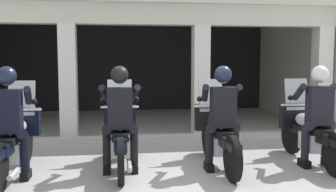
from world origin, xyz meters
The scene contains 11 objects.
ground_plane centered at (0.00, 3.00, 0.00)m, with size 80.00×80.00×0.00m, color #999993.
station_building centered at (-0.40, 5.36, 1.94)m, with size 9.64×5.10×3.01m.
kerb_strip centered at (-0.40, 2.30, 0.06)m, with size 9.14×0.24×0.12m, color #B7B5AD.
motorcycle_far_left centered at (-2.28, 0.34, 0.50)m, with size 0.62×2.04×1.35m.
police_officer_far_left centered at (-2.28, 0.05, 0.94)m, with size 0.63×0.61×1.58m.
motorcycle_center_left centered at (-0.76, 0.48, 0.50)m, with size 0.62×2.04×1.35m.
police_officer_center_left centered at (-0.76, 0.20, 0.94)m, with size 0.63×0.61×1.58m.
motorcycle_center_right centered at (0.76, 0.40, 0.50)m, with size 0.62×2.04×1.35m.
police_officer_center_right centered at (0.76, 0.11, 0.94)m, with size 0.63×0.61×1.58m.
motorcycle_far_right centered at (2.29, 0.39, 0.50)m, with size 0.62×2.04×1.35m.
police_officer_far_right centered at (2.28, 0.10, 0.94)m, with size 0.63×0.61×1.58m.
Camera 1 is at (-0.78, -5.28, 1.67)m, focal length 39.96 mm.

